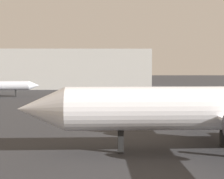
{
  "coord_description": "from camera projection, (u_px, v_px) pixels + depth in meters",
  "views": [
    {
      "loc": [
        2.69,
        -6.51,
        7.43
      ],
      "look_at": [
        3.64,
        48.68,
        3.78
      ],
      "focal_mm": 54.77,
      "sensor_mm": 36.0,
      "label": 1
    }
  ],
  "objects": [
    {
      "name": "airplane_at_gate",
      "position": [
        220.0,
        108.0,
        29.64
      ],
      "size": [
        34.54,
        24.38,
        11.25
      ],
      "rotation": [
        0.0,
        0.0,
        3.17
      ],
      "color": "white",
      "rests_on": "ground_plane"
    },
    {
      "name": "terminal_building",
      "position": [
        46.0,
        69.0,
        124.66
      ],
      "size": [
        73.78,
        27.83,
        13.39
      ],
      "primitive_type": "cube",
      "color": "#B7B7B2",
      "rests_on": "ground_plane"
    }
  ]
}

